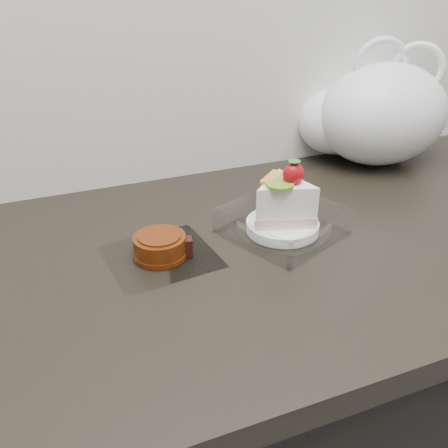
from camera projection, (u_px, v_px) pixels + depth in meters
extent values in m
cube|color=black|center=(236.00, 444.00, 1.02)|extent=(2.00, 0.60, 0.86)
cube|color=black|center=(239.00, 257.00, 0.80)|extent=(2.04, 0.64, 0.04)
cube|color=white|center=(282.00, 232.00, 0.83)|extent=(0.21, 0.21, 0.00)
cylinder|color=white|center=(282.00, 226.00, 0.83)|extent=(0.12, 0.12, 0.02)
ellipsoid|color=#AE0B17|center=(293.00, 174.00, 0.78)|extent=(0.04, 0.03, 0.04)
cone|color=#2D7223|center=(294.00, 164.00, 0.77)|extent=(0.02, 0.02, 0.01)
cylinder|color=#7FA630|center=(280.00, 185.00, 0.77)|extent=(0.04, 0.04, 0.01)
cube|color=orange|center=(272.00, 178.00, 0.80)|extent=(0.05, 0.05, 0.01)
cube|color=white|center=(161.00, 256.00, 0.77)|extent=(0.17, 0.17, 0.00)
cylinder|color=#61260B|center=(160.00, 246.00, 0.76)|extent=(0.10, 0.10, 0.03)
cylinder|color=#61260B|center=(160.00, 254.00, 0.77)|extent=(0.10, 0.10, 0.01)
cylinder|color=#61260B|center=(159.00, 236.00, 0.75)|extent=(0.08, 0.08, 0.00)
cube|color=black|center=(185.00, 247.00, 0.76)|extent=(0.03, 0.02, 0.03)
ellipsoid|color=white|center=(383.00, 114.00, 1.07)|extent=(0.36, 0.33, 0.22)
ellipsoid|color=white|center=(336.00, 122.00, 1.10)|extent=(0.22, 0.21, 0.14)
torus|color=white|center=(381.00, 66.00, 1.02)|extent=(0.12, 0.04, 0.12)
torus|color=white|center=(418.00, 69.00, 1.02)|extent=(0.10, 0.08, 0.11)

